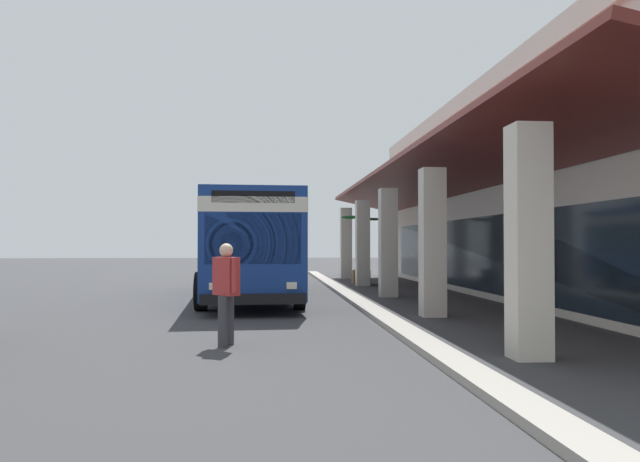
{
  "coord_description": "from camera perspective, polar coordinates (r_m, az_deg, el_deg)",
  "views": [
    {
      "loc": [
        19.12,
        -0.13,
        1.72
      ],
      "look_at": [
        2.9,
        1.2,
        2.05
      ],
      "focal_mm": 35.72,
      "sensor_mm": 36.0,
      "label": 1
    }
  ],
  "objects": [
    {
      "name": "transit_bus",
      "position": [
        20.4,
        -6.53,
        -0.79
      ],
      "size": [
        11.34,
        3.23,
        3.34
      ],
      "color": "navy",
      "rests_on": "ground"
    },
    {
      "name": "plaza_building",
      "position": [
        23.88,
        26.17,
        3.24
      ],
      "size": [
        28.26,
        14.31,
        7.01
      ],
      "color": "beige",
      "rests_on": "ground"
    },
    {
      "name": "potted_palm",
      "position": [
        27.25,
        3.68,
        -3.07
      ],
      "size": [
        1.99,
        1.79,
        2.96
      ],
      "color": "brown",
      "rests_on": "ground"
    },
    {
      "name": "ground",
      "position": [
        20.85,
        18.37,
        -5.84
      ],
      "size": [
        120.0,
        120.0,
        0.0
      ],
      "primitive_type": "plane",
      "color": "#38383A"
    },
    {
      "name": "pedestrian",
      "position": [
        10.89,
        -8.41,
        -5.07
      ],
      "size": [
        0.62,
        0.48,
        1.73
      ],
      "color": "#38383D",
      "rests_on": "ground"
    },
    {
      "name": "curb_strip",
      "position": [
        20.67,
        2.59,
        -5.78
      ],
      "size": [
        33.55,
        0.5,
        0.12
      ],
      "primitive_type": "cube",
      "color": "#9E998E",
      "rests_on": "ground"
    }
  ]
}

